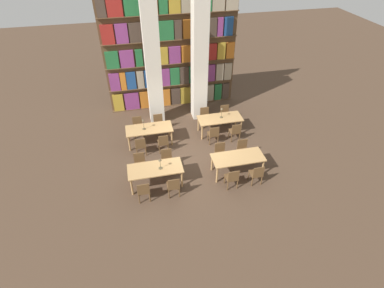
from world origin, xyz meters
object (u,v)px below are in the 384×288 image
object	(u,v)px
pillar_left	(152,60)
chair_7	(243,150)
reading_table_2	(149,130)
chair_15	(225,114)
chair_1	(140,163)
chair_6	(257,174)
chair_11	(159,123)
reading_table_1	(238,159)
reading_table_3	(220,120)
pillar_center	(200,56)
chair_14	(235,131)
chair_2	(173,186)
chair_9	(138,126)
chair_10	(163,142)
chair_8	(141,145)
chair_12	(213,134)
desk_lamp_2	(222,111)
desk_lamp_0	(160,162)
desk_lamp_1	(143,122)
chair_13	(205,116)
chair_3	(167,159)
chair_5	(220,153)
chair_4	(232,178)
reading_table_0	(155,170)
chair_0	(144,191)

from	to	relation	value
pillar_left	chair_7	distance (m)	5.24
reading_table_2	chair_15	distance (m)	3.67
chair_15	chair_1	bearing A→B (deg)	32.16
chair_6	chair_11	size ratio (longest dim) A/B	1.00
reading_table_1	reading_table_3	world-z (taller)	same
pillar_center	chair_14	xyz separation A→B (m)	(1.04, -2.28, -2.53)
pillar_center	reading_table_1	bearing A→B (deg)	-83.97
reading_table_2	chair_2	bearing A→B (deg)	-81.80
chair_14	chair_9	bearing A→B (deg)	162.08
reading_table_1	chair_11	xyz separation A→B (m)	(-2.50, 3.25, -0.20)
chair_2	chair_10	bearing A→B (deg)	89.74
reading_table_1	reading_table_2	distance (m)	3.92
chair_11	reading_table_3	world-z (taller)	chair_11
chair_8	chair_12	bearing A→B (deg)	2.02
reading_table_2	desk_lamp_2	xyz separation A→B (m)	(3.16, 0.14, 0.42)
chair_14	chair_15	xyz separation A→B (m)	(0.00, 1.40, 0.00)
desk_lamp_0	chair_12	xyz separation A→B (m)	(2.48, 1.94, -0.57)
desk_lamp_1	chair_12	world-z (taller)	desk_lamp_1
chair_1	chair_14	size ratio (longest dim) A/B	1.00
chair_10	chair_15	world-z (taller)	same
reading_table_1	reading_table_3	size ratio (longest dim) A/B	1.00
chair_10	chair_13	size ratio (longest dim) A/B	1.00
chair_6	chair_12	size ratio (longest dim) A/B	1.00
chair_3	chair_5	bearing A→B (deg)	178.24
chair_4	chair_11	distance (m)	4.46
reading_table_0	chair_10	size ratio (longest dim) A/B	2.19
reading_table_0	chair_0	xyz separation A→B (m)	(-0.50, -0.70, -0.20)
reading_table_2	chair_15	xyz separation A→B (m)	(3.57, 0.81, -0.20)
chair_13	chair_1	bearing A→B (deg)	39.33
chair_13	reading_table_3	bearing A→B (deg)	124.41
reading_table_0	chair_7	size ratio (longest dim) A/B	2.19
desk_lamp_1	chair_15	distance (m)	3.91
pillar_left	pillar_center	bearing A→B (deg)	0.00
pillar_center	reading_table_1	xyz separation A→B (m)	(0.45, -4.23, -2.33)
chair_0	reading_table_2	distance (m)	3.24
chair_0	chair_1	distance (m)	1.40
reading_table_0	chair_10	distance (m)	1.87
chair_11	chair_14	xyz separation A→B (m)	(3.10, -1.30, 0.00)
chair_0	chair_1	size ratio (longest dim) A/B	1.00
chair_0	chair_12	size ratio (longest dim) A/B	1.00
reading_table_2	chair_9	size ratio (longest dim) A/B	2.19
chair_3	chair_5	size ratio (longest dim) A/B	1.00
chair_2	chair_10	world-z (taller)	same
chair_2	reading_table_3	world-z (taller)	chair_2
chair_4	chair_5	world-z (taller)	same
chair_13	chair_14	size ratio (longest dim) A/B	1.00
chair_13	reading_table_2	bearing A→B (deg)	17.23
reading_table_3	chair_12	distance (m)	0.87
chair_14	reading_table_3	bearing A→B (deg)	124.28
chair_4	chair_14	distance (m)	2.85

